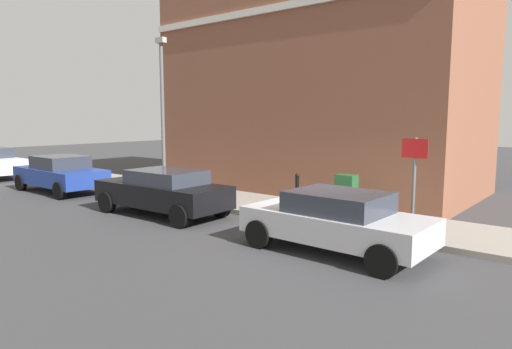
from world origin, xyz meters
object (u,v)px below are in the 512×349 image
at_px(utility_cabinet, 346,196).
at_px(bollard_near_cabinet, 297,189).
at_px(car_blue, 60,173).
at_px(car_silver, 336,220).
at_px(lamppost, 163,107).
at_px(car_black, 163,191).
at_px(street_sign, 414,172).

distance_m(utility_cabinet, bollard_near_cabinet, 1.73).
xyz_separation_m(car_blue, bollard_near_cabinet, (2.77, -9.20, -0.03)).
height_order(car_silver, bollard_near_cabinet, car_silver).
xyz_separation_m(bollard_near_cabinet, lamppost, (-0.21, 6.07, 2.60)).
height_order(car_blue, bollard_near_cabinet, car_blue).
relative_size(car_black, car_blue, 1.03).
distance_m(car_silver, car_blue, 12.23).
bearing_deg(utility_cabinet, car_silver, -155.79).
height_order(car_black, car_blue, car_blue).
height_order(car_silver, utility_cabinet, car_silver).
relative_size(car_black, utility_cabinet, 3.80).
bearing_deg(car_black, utility_cabinet, -149.50).
xyz_separation_m(car_blue, lamppost, (2.56, -3.13, 2.57)).
bearing_deg(lamppost, car_silver, -106.99).
xyz_separation_m(car_silver, utility_cabinet, (2.89, 1.30, -0.03)).
bearing_deg(car_blue, utility_cabinet, -165.61).
bearing_deg(car_black, bollard_near_cabinet, -135.19).
bearing_deg(utility_cabinet, bollard_near_cabinet, 86.69).
distance_m(car_black, bollard_near_cabinet, 4.07).
distance_m(car_silver, bollard_near_cabinet, 4.26).
relative_size(car_blue, lamppost, 0.75).
bearing_deg(car_silver, lamppost, -15.76).
bearing_deg(car_black, lamppost, -41.65).
bearing_deg(car_blue, bollard_near_cabinet, -162.58).
relative_size(car_black, street_sign, 1.90).
relative_size(bollard_near_cabinet, street_sign, 0.45).
xyz_separation_m(car_black, street_sign, (1.76, -6.82, 0.93)).
distance_m(car_black, utility_cabinet, 5.35).
xyz_separation_m(car_black, bollard_near_cabinet, (2.95, -2.80, -0.03)).
bearing_deg(street_sign, lamppost, 84.47).
height_order(car_black, lamppost, lamppost).
relative_size(car_silver, utility_cabinet, 3.53).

